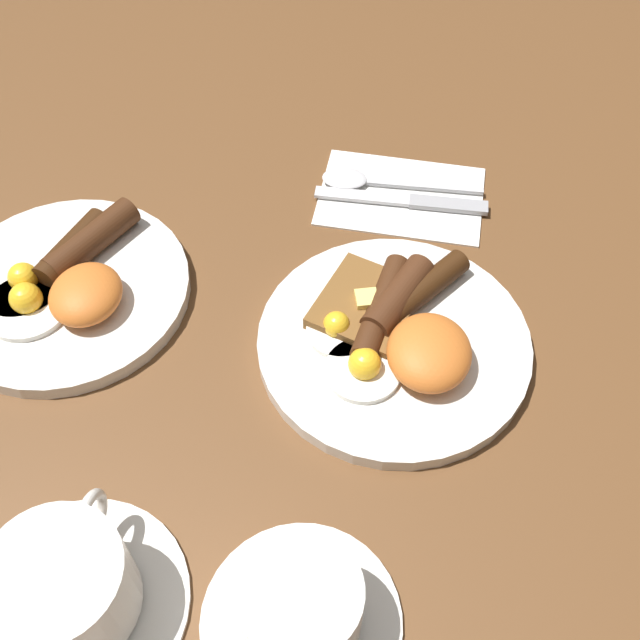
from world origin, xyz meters
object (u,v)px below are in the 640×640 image
(breakfast_plate_near, at_px, (395,336))
(teacup_near, at_px, (300,610))
(breakfast_plate_far, at_px, (67,285))
(spoon, at_px, (361,180))
(knife, at_px, (411,201))
(teacup_far, at_px, (67,590))

(breakfast_plate_near, xyz_separation_m, teacup_near, (-0.25, 0.05, 0.01))
(breakfast_plate_near, height_order, teacup_near, teacup_near)
(breakfast_plate_far, xyz_separation_m, spoon, (0.19, -0.26, -0.01))
(breakfast_plate_near, relative_size, breakfast_plate_far, 1.05)
(knife, distance_m, spoon, 0.06)
(teacup_near, distance_m, knife, 0.44)
(spoon, bearing_deg, teacup_near, 89.82)
(breakfast_plate_near, bearing_deg, teacup_far, 141.23)
(breakfast_plate_far, xyz_separation_m, teacup_near, (-0.27, -0.26, 0.02))
(spoon, bearing_deg, breakfast_plate_far, 35.45)
(teacup_near, bearing_deg, teacup_far, 93.17)
(teacup_near, distance_m, teacup_far, 0.16)
(breakfast_plate_far, distance_m, teacup_far, 0.30)
(breakfast_plate_near, relative_size, spoon, 1.42)
(knife, bearing_deg, teacup_near, 83.55)
(breakfast_plate_near, relative_size, teacup_near, 1.70)
(teacup_near, xyz_separation_m, teacup_far, (-0.01, 0.16, 0.00))
(breakfast_plate_near, bearing_deg, spoon, 13.78)
(breakfast_plate_far, xyz_separation_m, knife, (0.17, -0.32, -0.01))
(teacup_near, bearing_deg, spoon, 0.39)
(breakfast_plate_far, height_order, knife, breakfast_plate_far)
(teacup_near, height_order, teacup_far, teacup_far)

